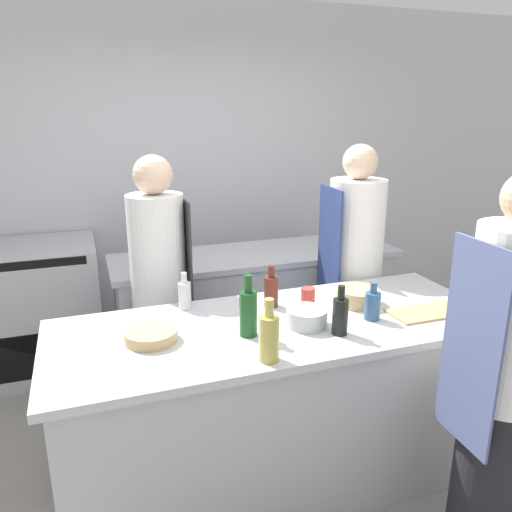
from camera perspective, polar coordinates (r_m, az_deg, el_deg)
ground_plane at (r=3.00m, az=2.44°, el=-23.54°), size 16.00×16.00×0.00m
wall_back at (r=4.37m, az=-7.94°, el=9.42°), size 8.00×0.06×2.80m
prep_counter at (r=2.73m, az=2.56°, el=-16.26°), size 2.26×0.86×0.90m
pass_counter at (r=3.85m, az=0.02°, el=-6.05°), size 2.13×0.65×0.90m
oven_range at (r=4.11m, az=-23.68°, el=-5.48°), size 0.90×0.73×0.97m
chef_at_prep_near at (r=2.30m, az=26.17°, el=-12.81°), size 0.35×0.33×1.72m
chef_at_stove at (r=3.10m, az=-10.89°, el=-4.14°), size 0.34×0.33×1.68m
chef_at_pass_far at (r=3.39m, az=11.04°, el=-2.14°), size 0.39×0.37×1.72m
bottle_olive_oil at (r=2.39m, az=9.60°, el=-6.66°), size 0.07×0.07×0.24m
bottle_vinegar at (r=2.12m, az=1.48°, el=-9.16°), size 0.09×0.09×0.28m
bottle_wine at (r=2.68m, az=1.74°, el=-3.94°), size 0.08×0.08×0.23m
bottle_cooking_oil at (r=2.59m, az=13.18°, el=-5.43°), size 0.08×0.08×0.20m
bottle_sauce at (r=2.34m, az=-0.89°, el=-6.38°), size 0.08×0.08×0.30m
bottle_water at (r=2.68m, az=-8.15°, el=-4.36°), size 0.07×0.07×0.20m
bowl_mixing_large at (r=2.48m, az=5.81°, el=-6.99°), size 0.20×0.20×0.09m
bowl_prep_small at (r=2.37m, az=-11.92°, el=-8.87°), size 0.24×0.24×0.05m
bowl_ceramic_blue at (r=2.79m, az=11.50°, el=-4.52°), size 0.23×0.23×0.09m
cup at (r=2.76m, az=5.95°, el=-4.49°), size 0.08×0.08×0.08m
cutting_board at (r=2.78m, az=19.27°, el=-6.02°), size 0.44×0.20×0.01m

